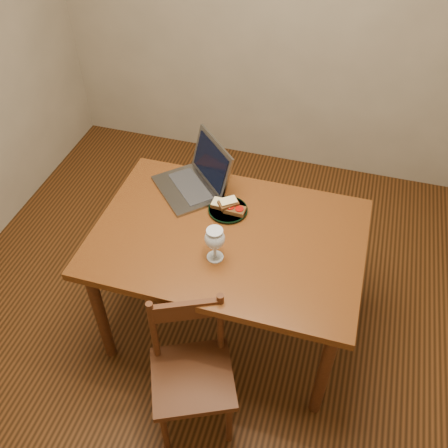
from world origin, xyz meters
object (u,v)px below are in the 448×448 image
(laptop, at_px, (197,176))
(milk_glass, at_px, (215,244))
(chair, at_px, (191,368))
(plate, at_px, (228,210))
(table, at_px, (228,247))

(laptop, bearing_deg, milk_glass, -16.80)
(chair, xyz_separation_m, plate, (-0.04, 0.72, 0.32))
(chair, bearing_deg, plate, 68.51)
(table, distance_m, chair, 0.61)
(plate, bearing_deg, laptop, 145.17)
(chair, distance_m, milk_glass, 0.57)
(plate, relative_size, laptop, 0.42)
(chair, height_order, laptop, laptop)
(chair, bearing_deg, table, 64.51)
(table, distance_m, plate, 0.19)
(table, bearing_deg, plate, 106.82)
(chair, relative_size, laptop, 1.01)
(table, bearing_deg, laptop, 130.25)
(chair, xyz_separation_m, milk_glass, (-0.01, 0.40, 0.40))
(milk_glass, height_order, laptop, laptop)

